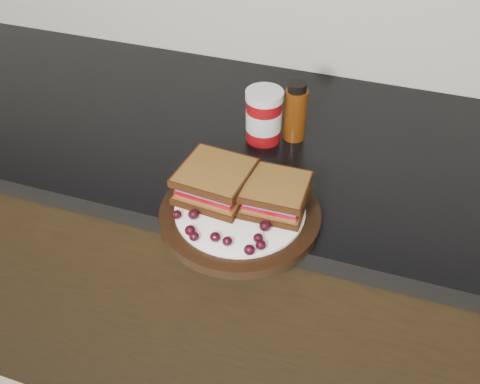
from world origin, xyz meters
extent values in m
cube|color=black|center=(0.00, 1.70, 0.43)|extent=(3.96, 0.58, 0.86)
cube|color=black|center=(0.00, 1.70, 0.88)|extent=(3.98, 0.60, 0.04)
cylinder|color=black|center=(0.21, 1.45, 0.91)|extent=(0.28, 0.28, 0.02)
ellipsoid|color=black|center=(0.12, 1.39, 0.93)|extent=(0.02, 0.02, 0.02)
ellipsoid|color=black|center=(0.14, 1.40, 0.93)|extent=(0.02, 0.02, 0.02)
ellipsoid|color=black|center=(0.15, 1.36, 0.93)|extent=(0.02, 0.02, 0.02)
ellipsoid|color=black|center=(0.16, 1.35, 0.93)|extent=(0.02, 0.02, 0.02)
ellipsoid|color=black|center=(0.20, 1.36, 0.93)|extent=(0.02, 0.02, 0.02)
ellipsoid|color=black|center=(0.22, 1.36, 0.93)|extent=(0.02, 0.02, 0.02)
ellipsoid|color=black|center=(0.26, 1.35, 0.93)|extent=(0.02, 0.02, 0.02)
ellipsoid|color=black|center=(0.27, 1.37, 0.93)|extent=(0.02, 0.02, 0.02)
ellipsoid|color=black|center=(0.26, 1.38, 0.93)|extent=(0.02, 0.02, 0.02)
ellipsoid|color=black|center=(0.27, 1.41, 0.93)|extent=(0.02, 0.02, 0.02)
ellipsoid|color=black|center=(0.29, 1.44, 0.93)|extent=(0.02, 0.02, 0.02)
ellipsoid|color=black|center=(0.28, 1.44, 0.93)|extent=(0.02, 0.02, 0.02)
ellipsoid|color=black|center=(0.29, 1.47, 0.93)|extent=(0.02, 0.02, 0.02)
ellipsoid|color=black|center=(0.27, 1.50, 0.93)|extent=(0.02, 0.02, 0.02)
ellipsoid|color=black|center=(0.14, 1.50, 0.93)|extent=(0.01, 0.01, 0.01)
ellipsoid|color=black|center=(0.16, 1.47, 0.93)|extent=(0.02, 0.02, 0.02)
ellipsoid|color=black|center=(0.12, 1.45, 0.93)|extent=(0.02, 0.02, 0.02)
ellipsoid|color=black|center=(0.13, 1.43, 0.93)|extent=(0.02, 0.02, 0.02)
ellipsoid|color=black|center=(0.15, 1.49, 0.93)|extent=(0.02, 0.02, 0.02)
ellipsoid|color=black|center=(0.14, 1.47, 0.93)|extent=(0.02, 0.02, 0.02)
ellipsoid|color=black|center=(0.16, 1.44, 0.93)|extent=(0.02, 0.02, 0.02)
cylinder|color=maroon|center=(0.18, 1.69, 0.96)|extent=(0.08, 0.08, 0.11)
cylinder|color=#532508|center=(0.24, 1.71, 0.96)|extent=(0.05, 0.05, 0.13)
camera|label=1|loc=(0.43, 0.80, 1.55)|focal=40.00mm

